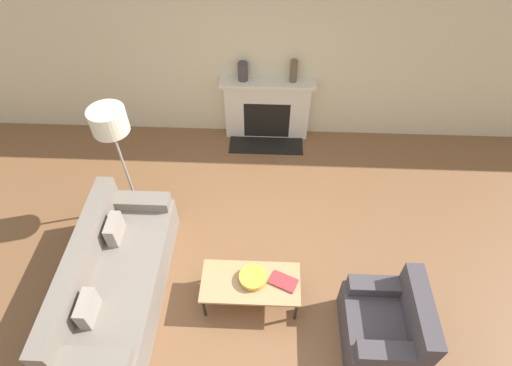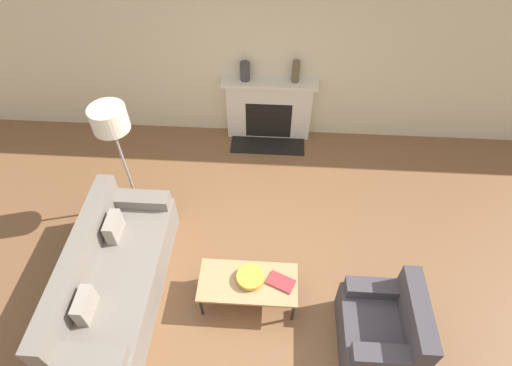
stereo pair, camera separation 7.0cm
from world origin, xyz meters
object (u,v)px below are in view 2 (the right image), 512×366
Objects in this scene: fireplace at (269,110)px; floor_lamp at (112,128)px; mantel_vase_left at (245,71)px; mantel_vase_center_left at (296,72)px; armchair_near at (382,329)px; bowl at (250,277)px; book at (281,282)px; coffee_table at (248,283)px; couch at (114,276)px.

floor_lamp is at bearing -137.20° from fireplace.
mantel_vase_left is 0.84× the size of mantel_vase_center_left.
fireplace is 1.64× the size of armchair_near.
floor_lamp is (-1.65, 1.25, 0.97)m from bowl.
fireplace is at bearing -2.44° from mantel_vase_left.
book is (-1.05, 0.42, 0.08)m from armchair_near.
fireplace is 2.85m from bowl.
floor_lamp reaches higher than coffee_table.
armchair_near is at bearing -63.35° from mantel_vase_left.
book is 0.20× the size of floor_lamp.
mantel_vase_center_left is (1.98, 2.88, 0.88)m from couch.
coffee_table is 3.02m from mantel_vase_left.
mantel_vase_left is (-0.61, 2.88, 0.76)m from book.
mantel_vase_left is (1.37, 1.62, -0.24)m from floor_lamp.
armchair_near is at bearing 1.77° from book.
book reaches higher than coffee_table.
floor_lamp is 6.11× the size of mantel_vase_left.
couch is at bearing -119.45° from fireplace.
couch is at bearing -124.53° from mantel_vase_center_left.
bowl is at bearing -91.74° from fireplace.
couch is 3.61m from mantel_vase_center_left.
mantel_vase_center_left is at bearing -34.53° from couch.
couch is (-1.62, -2.87, -0.19)m from fireplace.
armchair_near is 3.79m from mantel_vase_left.
mantel_vase_center_left reaches higher than fireplace.
coffee_table is 0.09m from bowl.
couch is 7.73× the size of mantel_vase_left.
book is at bearing -32.52° from floor_lamp.
bowl is 0.90× the size of book.
armchair_near is 1.45m from bowl.
book is (0.36, 0.01, 0.04)m from coffee_table.
bowl is 2.28m from floor_lamp.
fireplace is 0.78m from mantel_vase_center_left.
fireplace is 1.31× the size of coffee_table.
fireplace reaches higher than book.
book is at bearing -111.69° from armchair_near.
fireplace reaches higher than bowl.
bowl is 3.00m from mantel_vase_center_left.
armchair_near is at bearing -74.23° from mantel_vase_center_left.
mantel_vase_left reaches higher than bowl.
floor_lamp is (-1.98, 1.26, 1.01)m from book.
book is (0.25, -2.87, -0.10)m from fireplace.
mantel_vase_center_left is (0.45, 2.87, 0.75)m from bowl.
fireplace is at bearing -29.45° from couch.
book is at bearing 2.11° from coffee_table.
mantel_vase_center_left reaches higher than coffee_table.
mantel_vase_center_left is at bearing 2.41° from fireplace.
couch is 1.26× the size of floor_lamp.
bowl reaches higher than coffee_table.
armchair_near is (1.30, -3.28, -0.18)m from fireplace.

